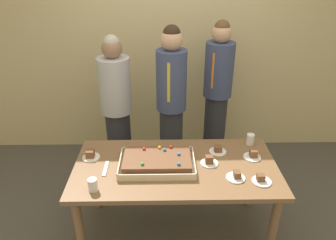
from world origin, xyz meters
The scene contains 16 objects.
ground_plane centered at (0.00, 0.00, 0.00)m, with size 12.00×12.00×0.00m, color #4C4742.
interior_back_panel centered at (0.00, 1.60, 1.50)m, with size 8.00×0.12×3.00m, color #CCB784.
party_table centered at (0.00, 0.00, 0.64)m, with size 1.69×0.84×0.74m.
sheet_cake centered at (-0.15, 0.00, 0.78)m, with size 0.62×0.40×0.11m.
plated_slice_near_left centered at (-0.73, 0.13, 0.76)m, with size 0.15×0.15×0.08m.
plated_slice_near_right centered at (0.65, -0.22, 0.75)m, with size 0.15×0.15×0.06m.
plated_slice_far_left centered at (0.47, -0.18, 0.75)m, with size 0.15×0.15×0.06m.
plated_slice_far_right centered at (0.38, 0.20, 0.75)m, with size 0.15×0.15×0.06m.
plated_slice_center_front centered at (0.67, 0.11, 0.76)m, with size 0.15×0.15×0.07m.
plated_slice_center_back centered at (0.28, 0.02, 0.76)m, with size 0.15×0.15×0.08m.
drink_cup_nearest centered at (0.70, 0.33, 0.79)m, with size 0.07×0.07×0.10m, color white.
drink_cup_middle centered at (-0.62, -0.30, 0.79)m, with size 0.07×0.07×0.10m, color white.
cake_server_utensil centered at (-0.57, -0.04, 0.74)m, with size 0.03×0.20×0.01m, color silver.
person_serving_front centered at (0.50, 1.08, 0.91)m, with size 0.31×0.31×1.72m.
person_green_shirt_behind centered at (-0.02, 0.79, 0.92)m, with size 0.30×0.30×1.73m.
person_striped_tie_right centered at (-0.59, 0.91, 0.84)m, with size 0.33×0.33×1.62m.
Camera 1 is at (-0.10, -2.16, 2.28)m, focal length 33.97 mm.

